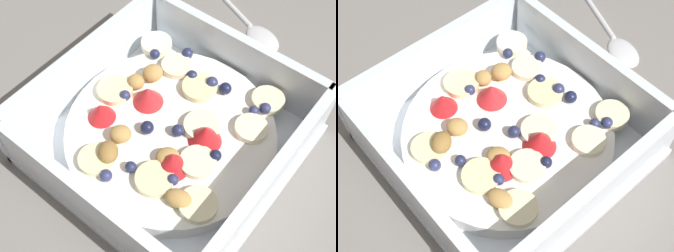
% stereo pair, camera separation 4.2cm
% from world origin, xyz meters
% --- Properties ---
extents(ground_plane, '(2.40, 2.40, 0.00)m').
position_xyz_m(ground_plane, '(0.00, 0.00, 0.00)').
color(ground_plane, gray).
extents(fruit_bowl, '(0.22, 0.22, 0.07)m').
position_xyz_m(fruit_bowl, '(-0.00, -0.00, 0.02)').
color(fruit_bowl, white).
rests_on(fruit_bowl, ground).
extents(spoon, '(0.08, 0.17, 0.01)m').
position_xyz_m(spoon, '(-0.19, -0.03, 0.00)').
color(spoon, silver).
rests_on(spoon, ground).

